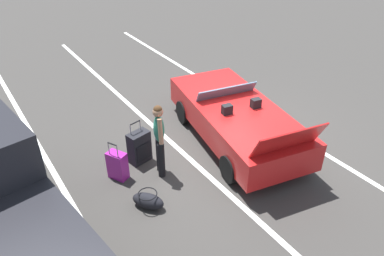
{
  "coord_description": "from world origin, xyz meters",
  "views": [
    {
      "loc": [
        -5.54,
        5.04,
        5.1
      ],
      "look_at": [
        0.07,
        1.21,
        0.75
      ],
      "focal_mm": 34.42,
      "sensor_mm": 36.0,
      "label": 1
    }
  ],
  "objects_px": {
    "duffel_bag": "(148,201)",
    "convertible_car": "(232,115)",
    "traveler_person": "(159,137)",
    "suitcase_large_black": "(139,147)",
    "suitcase_medium_bright": "(117,165)"
  },
  "relations": [
    {
      "from": "duffel_bag",
      "to": "convertible_car",
      "type": "bearing_deg",
      "value": -70.57
    },
    {
      "from": "traveler_person",
      "to": "duffel_bag",
      "type": "bearing_deg",
      "value": -113.44
    },
    {
      "from": "convertible_car",
      "to": "suitcase_large_black",
      "type": "xyz_separation_m",
      "value": [
        0.37,
        2.32,
        -0.22
      ]
    },
    {
      "from": "duffel_bag",
      "to": "suitcase_large_black",
      "type": "bearing_deg",
      "value": -21.81
    },
    {
      "from": "suitcase_medium_bright",
      "to": "duffel_bag",
      "type": "relative_size",
      "value": 1.31
    },
    {
      "from": "suitcase_large_black",
      "to": "traveler_person",
      "type": "height_order",
      "value": "traveler_person"
    },
    {
      "from": "convertible_car",
      "to": "suitcase_medium_bright",
      "type": "relative_size",
      "value": 4.86
    },
    {
      "from": "suitcase_medium_bright",
      "to": "convertible_car",
      "type": "bearing_deg",
      "value": -29.09
    },
    {
      "from": "duffel_bag",
      "to": "traveler_person",
      "type": "bearing_deg",
      "value": -43.94
    },
    {
      "from": "convertible_car",
      "to": "suitcase_medium_bright",
      "type": "distance_m",
      "value": 2.98
    },
    {
      "from": "convertible_car",
      "to": "traveler_person",
      "type": "relative_size",
      "value": 2.68
    },
    {
      "from": "suitcase_large_black",
      "to": "suitcase_medium_bright",
      "type": "distance_m",
      "value": 0.69
    },
    {
      "from": "convertible_car",
      "to": "traveler_person",
      "type": "height_order",
      "value": "traveler_person"
    },
    {
      "from": "traveler_person",
      "to": "suitcase_large_black",
      "type": "bearing_deg",
      "value": 125.91
    },
    {
      "from": "suitcase_medium_bright",
      "to": "traveler_person",
      "type": "distance_m",
      "value": 1.09
    }
  ]
}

